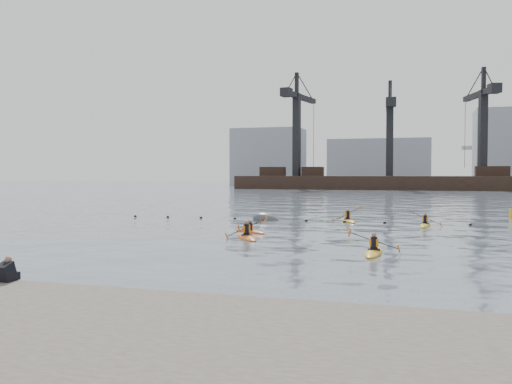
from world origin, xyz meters
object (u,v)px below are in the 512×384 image
kayaker_1 (374,251)px  kayaker_3 (425,225)px  kayaker_2 (250,231)px  kayaker_0 (246,236)px  mooring_buoy (266,220)px  kayaker_5 (348,220)px

kayaker_1 → kayaker_3: (2.47, 14.58, -0.01)m
kayaker_2 → kayaker_3: size_ratio=0.79×
kayaker_0 → kayaker_2: bearing=72.2°
kayaker_0 → kayaker_1: size_ratio=0.99×
kayaker_0 → kayaker_1: (7.52, -3.94, -0.00)m
kayaker_0 → kayaker_3: (9.99, 10.64, -0.01)m
kayaker_2 → kayaker_3: bearing=-20.3°
kayaker_0 → kayaker_2: kayaker_0 is taller
mooring_buoy → kayaker_2: bearing=-81.0°
kayaker_2 → kayaker_5: (4.97, 9.58, 0.02)m
kayaker_1 → mooring_buoy: 18.50m
kayaker_5 → mooring_buoy: bearing=163.9°
kayaker_3 → kayaker_2: bearing=-138.8°
kayaker_0 → kayaker_3: size_ratio=1.04×
kayaker_1 → kayaker_2: size_ratio=1.33×
kayaker_1 → kayaker_5: size_ratio=0.99×
kayaker_2 → kayaker_5: 10.79m
kayaker_0 → mooring_buoy: kayaker_0 is taller
kayaker_1 → kayaker_5: bearing=103.2°
kayaker_1 → kayaker_3: size_ratio=1.05×
kayaker_3 → mooring_buoy: bearing=-180.0°
kayaker_1 → kayaker_2: kayaker_1 is taller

